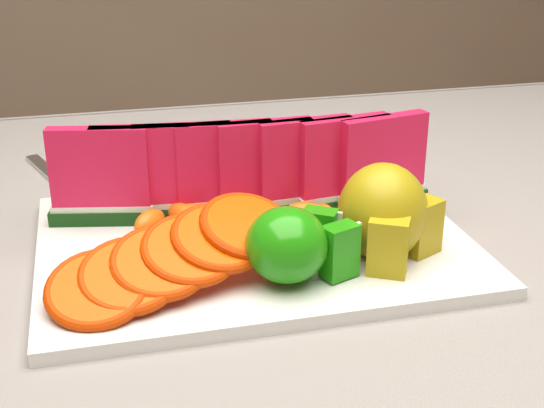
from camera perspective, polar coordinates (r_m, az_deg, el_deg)
The scene contains 11 objects.
table at distance 0.77m, azimuth -6.33°, elevation -10.99°, with size 1.40×0.90×0.75m.
tablecloth at distance 0.73m, azimuth -6.54°, elevation -6.93°, with size 1.53×1.03×0.20m.
platter at distance 0.72m, azimuth -1.37°, elevation -2.98°, with size 0.40×0.30×0.01m.
apple_cluster at distance 0.63m, azimuth 1.69°, elevation -3.06°, with size 0.10×0.08×0.06m.
pear_cluster at distance 0.68m, azimuth 8.53°, elevation -0.82°, with size 0.10×0.10×0.09m.
side_plate at distance 1.00m, azimuth 0.55°, elevation 4.44°, with size 0.22×0.22×0.01m.
fork at distance 0.94m, azimuth -16.10°, elevation 2.16°, with size 0.07×0.19×0.00m.
watermelon_row at distance 0.75m, azimuth -2.05°, elevation 2.44°, with size 0.39×0.07×0.10m.
orange_fan_front at distance 0.63m, azimuth -7.25°, elevation -3.89°, with size 0.24×0.14×0.06m.
orange_fan_back at distance 0.83m, azimuth -6.42°, elevation 2.14°, with size 0.23×0.10×0.04m.
tangerine_segments at distance 0.73m, azimuth -2.54°, elevation -1.12°, with size 0.20×0.08×0.03m.
Camera 1 is at (-0.07, -0.63, 1.08)m, focal length 50.00 mm.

